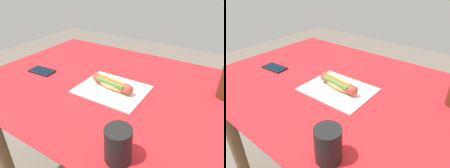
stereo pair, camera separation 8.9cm
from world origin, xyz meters
The scene contains 5 objects.
dining_table centered at (0.00, 0.00, 0.65)m, with size 1.24×0.90×0.78m.
paper_wrapper centered at (-0.04, 0.04, 0.78)m, with size 0.30×0.23×0.01m, color silver.
hot_dog centered at (-0.04, 0.04, 0.81)m, with size 0.21×0.07×0.05m.
cell_phone centered at (0.37, 0.08, 0.78)m, with size 0.14×0.08×0.01m.
drinking_cup centered at (-0.25, 0.35, 0.83)m, with size 0.08×0.08×0.11m, color black.
Camera 2 is at (-0.52, 0.64, 1.25)m, focal length 32.65 mm.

